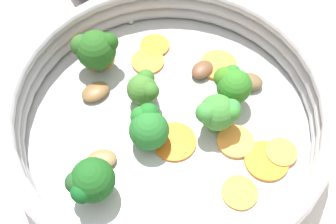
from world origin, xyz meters
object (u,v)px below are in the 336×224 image
skillet (168,123)px  carrot_slice_4 (148,61)px  carrot_slice_0 (234,144)px  broccoli_floret_0 (144,88)px  carrot_slice_6 (266,161)px  carrot_slice_8 (174,142)px  broccoli_floret_5 (90,182)px  carrot_slice_1 (155,46)px  carrot_slice_5 (281,153)px  broccoli_floret_4 (148,126)px  mushroom_piece_1 (101,159)px  broccoli_floret_3 (232,85)px  carrot_slice_3 (99,58)px  carrot_slice_7 (239,193)px  broccoli_floret_1 (95,49)px  carrot_slice_2 (218,65)px  broccoli_floret_2 (219,113)px  mushroom_piece_0 (249,81)px  mushroom_piece_2 (202,70)px  mushroom_piece_3 (97,88)px

skillet → carrot_slice_4: 0.09m
carrot_slice_0 → carrot_slice_4: (0.13, -0.07, -0.00)m
broccoli_floret_0 → carrot_slice_6: bearing=171.1°
carrot_slice_8 → broccoli_floret_5: (0.05, 0.08, 0.03)m
carrot_slice_1 → carrot_slice_5: (-0.18, 0.09, 0.00)m
broccoli_floret_4 → mushroom_piece_1: (0.03, 0.04, -0.02)m
carrot_slice_0 → broccoli_floret_4: 0.10m
carrot_slice_5 → broccoli_floret_3: (0.07, -0.04, 0.03)m
carrot_slice_3 → broccoli_floret_5: 0.18m
carrot_slice_5 → carrot_slice_7: carrot_slice_5 is taller
carrot_slice_3 → carrot_slice_4: (-0.06, -0.02, 0.00)m
carrot_slice_1 → carrot_slice_8: (-0.07, 0.12, -0.00)m
carrot_slice_7 → carrot_slice_5: bearing=-115.4°
carrot_slice_6 → broccoli_floret_4: size_ratio=1.01×
broccoli_floret_1 → carrot_slice_1: bearing=-130.5°
skillet → carrot_slice_2: 0.10m
carrot_slice_1 → broccoli_floret_2: 0.14m
broccoli_floret_0 → carrot_slice_2: bearing=-128.5°
carrot_slice_1 → mushroom_piece_1: (-0.01, 0.17, 0.00)m
carrot_slice_4 → broccoli_floret_0: size_ratio=1.01×
skillet → carrot_slice_1: carrot_slice_1 is taller
carrot_slice_1 → carrot_slice_7: 0.21m
skillet → broccoli_floret_1: (0.11, -0.04, 0.04)m
carrot_slice_3 → mushroom_piece_0: mushroom_piece_0 is taller
carrot_slice_8 → mushroom_piece_1: 0.08m
broccoli_floret_3 → mushroom_piece_0: broccoli_floret_3 is taller
broccoli_floret_0 → mushroom_piece_0: size_ratio=1.24×
carrot_slice_7 → mushroom_piece_2: bearing=-56.6°
mushroom_piece_0 → mushroom_piece_1: mushroom_piece_0 is taller
skillet → carrot_slice_5: 0.13m
carrot_slice_6 → mushroom_piece_3: mushroom_piece_3 is taller
carrot_slice_8 → broccoli_floret_1: size_ratio=0.85×
carrot_slice_6 → carrot_slice_7: same height
broccoli_floret_1 → broccoli_floret_4: bearing=145.1°
carrot_slice_6 → broccoli_floret_5: broccoli_floret_5 is taller
carrot_slice_5 → mushroom_piece_0: bearing=-52.7°
broccoli_floret_5 → mushroom_piece_3: size_ratio=1.54×
broccoli_floret_2 → mushroom_piece_2: broccoli_floret_2 is taller
carrot_slice_1 → carrot_slice_5: 0.20m
mushroom_piece_2 → broccoli_floret_0: bearing=52.2°
carrot_slice_4 → broccoli_floret_3: size_ratio=0.80×
carrot_slice_3 → broccoli_floret_4: bearing=142.4°
skillet → broccoli_floret_3: size_ratio=6.48×
carrot_slice_5 → carrot_slice_6: bearing=50.9°
carrot_slice_1 → broccoli_floret_0: bearing=105.0°
carrot_slice_0 → broccoli_floret_0: broccoli_floret_0 is taller
carrot_slice_6 → mushroom_piece_1: 0.17m
carrot_slice_2 → broccoli_floret_0: bearing=51.5°
carrot_slice_2 → mushroom_piece_1: (0.07, 0.17, 0.00)m
carrot_slice_2 → skillet: bearing=73.2°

